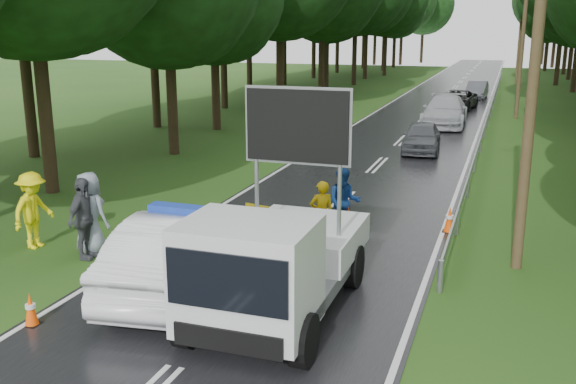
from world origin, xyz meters
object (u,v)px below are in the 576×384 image
at_px(police_sedan, 181,252).
at_px(queue_car_first, 422,137).
at_px(civilian, 344,202).
at_px(queue_car_second, 445,111).
at_px(queue_car_fourth, 477,90).
at_px(work_truck, 274,262).
at_px(queue_car_third, 457,100).
at_px(officer, 322,214).
at_px(barrier, 294,222).

height_order(police_sedan, queue_car_first, police_sedan).
relative_size(civilian, queue_car_second, 0.32).
bearing_deg(queue_car_fourth, work_truck, -89.15).
distance_m(queue_car_third, queue_car_fourth, 7.62).
relative_size(officer, civilian, 0.93).
bearing_deg(barrier, queue_car_second, 99.20).
bearing_deg(barrier, queue_car_first, 98.13).
distance_m(barrier, queue_car_second, 22.59).
relative_size(queue_car_third, queue_car_fourth, 1.16).
height_order(queue_car_first, queue_car_fourth, queue_car_first).
bearing_deg(officer, police_sedan, 29.84).
relative_size(queue_car_second, queue_car_fourth, 1.42).
relative_size(barrier, officer, 1.62).
bearing_deg(police_sedan, civilian, -124.40).
xyz_separation_m(civilian, queue_car_second, (0.54, 20.56, -0.09)).
bearing_deg(queue_car_second, work_truck, -92.44).
relative_size(police_sedan, work_truck, 1.00).
bearing_deg(queue_car_third, police_sedan, -88.49).
bearing_deg(queue_car_third, queue_car_second, -83.75).
bearing_deg(officer, queue_car_fourth, -124.06).
distance_m(officer, queue_car_fourth, 36.73).
relative_size(police_sedan, officer, 3.12).
relative_size(work_truck, queue_car_third, 1.13).
xyz_separation_m(barrier, queue_car_third, (1.28, 30.12, -0.22)).
distance_m(work_truck, civilian, 5.29).
xyz_separation_m(barrier, queue_car_second, (1.24, 22.56, -0.05)).
relative_size(officer, queue_car_third, 0.36).
relative_size(barrier, queue_car_third, 0.59).
height_order(police_sedan, queue_car_second, police_sedan).
bearing_deg(queue_car_fourth, civilian, -89.47).
xyz_separation_m(barrier, queue_car_fourth, (2.16, 37.69, -0.21)).
height_order(police_sedan, civilian, police_sedan).
bearing_deg(police_sedan, work_truck, 155.76).
xyz_separation_m(barrier, officer, (0.38, 1.00, -0.03)).
xyz_separation_m(police_sedan, queue_car_first, (2.67, 17.02, -0.17)).
bearing_deg(civilian, queue_car_third, 74.66).
distance_m(civilian, queue_car_third, 28.13).
xyz_separation_m(work_truck, queue_car_second, (0.53, 25.84, -0.31)).
bearing_deg(queue_car_fourth, queue_car_first, -89.82).
xyz_separation_m(civilian, queue_car_third, (0.58, 28.12, -0.26)).
height_order(police_sedan, officer, police_sedan).
xyz_separation_m(officer, queue_car_second, (0.86, 21.56, -0.02)).
distance_m(civilian, queue_car_first, 12.42).
xyz_separation_m(civilian, queue_car_fourth, (1.46, 35.69, -0.25)).
xyz_separation_m(civilian, queue_car_first, (0.36, 12.41, -0.24)).
height_order(officer, queue_car_second, officer).
relative_size(police_sedan, queue_car_first, 1.34).
height_order(police_sedan, queue_car_fourth, police_sedan).
xyz_separation_m(police_sedan, barrier, (1.61, 2.60, 0.03)).
xyz_separation_m(queue_car_first, queue_car_fourth, (1.09, 23.28, -0.01)).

